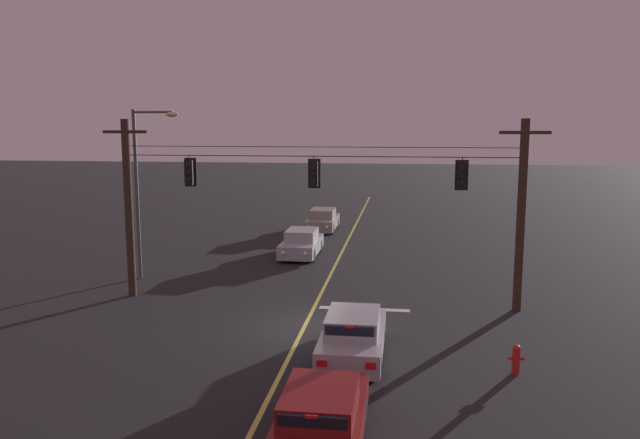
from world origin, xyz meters
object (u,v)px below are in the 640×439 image
traffic_light_centre (462,175)px  car_waiting_second_near (320,420)px  car_waiting_near_lane (353,336)px  car_oncoming_lead (301,243)px  traffic_light_left_inner (314,174)px  traffic_light_leftmost (189,172)px  car_oncoming_trailing (323,220)px  fire_hydrant (516,359)px  street_lamp_corner (143,178)px

traffic_light_centre → car_waiting_second_near: (-3.74, -10.87, -4.39)m
traffic_light_centre → car_waiting_near_lane: (-3.50, -5.49, -4.39)m
car_oncoming_lead → traffic_light_left_inner: bearing=-77.3°
traffic_light_left_inner → traffic_light_centre: size_ratio=1.00×
car_waiting_near_lane → traffic_light_leftmost: bearing=141.4°
traffic_light_leftmost → car_waiting_near_lane: size_ratio=0.28×
car_oncoming_trailing → car_waiting_second_near: same height
traffic_light_centre → car_oncoming_trailing: 18.75m
traffic_light_left_inner → traffic_light_leftmost: bearing=180.0°
fire_hydrant → traffic_light_left_inner: bearing=137.1°
car_oncoming_lead → car_oncoming_trailing: bearing=89.7°
traffic_light_left_inner → traffic_light_centre: 5.48m
traffic_light_centre → car_oncoming_trailing: bearing=113.9°
car_waiting_second_near → fire_hydrant: (4.84, 4.74, -0.21)m
car_oncoming_lead → street_lamp_corner: 9.26m
car_oncoming_trailing → fire_hydrant: (8.47, -22.80, -0.21)m
traffic_light_leftmost → street_lamp_corner: size_ratio=0.16×
traffic_light_left_inner → car_waiting_second_near: bearing=-80.9°
traffic_light_left_inner → car_oncoming_trailing: size_ratio=0.28×
fire_hydrant → car_waiting_second_near: bearing=-135.6°
traffic_light_left_inner → car_waiting_near_lane: bearing=-70.1°
traffic_light_leftmost → fire_hydrant: 13.80m
traffic_light_centre → car_waiting_near_lane: 7.85m
street_lamp_corner → car_oncoming_trailing: bearing=66.1°
traffic_light_left_inner → car_waiting_second_near: traffic_light_left_inner is taller
car_waiting_near_lane → street_lamp_corner: bearing=140.3°
car_waiting_near_lane → street_lamp_corner: size_ratio=0.58×
fire_hydrant → street_lamp_corner: bearing=148.5°
car_oncoming_trailing → fire_hydrant: 24.33m
traffic_light_leftmost → car_waiting_second_near: size_ratio=0.28×
car_oncoming_trailing → street_lamp_corner: (-6.13, -13.86, 3.91)m
car_waiting_near_lane → fire_hydrant: size_ratio=5.15×
car_waiting_second_near → car_oncoming_trailing: bearing=97.5°
car_oncoming_lead → fire_hydrant: bearing=-59.9°
traffic_light_centre → car_waiting_near_lane: bearing=-122.6°
car_waiting_near_lane → fire_hydrant: 4.65m
traffic_light_leftmost → car_waiting_second_near: traffic_light_leftmost is taller
car_oncoming_lead → fire_hydrant: 17.01m
car_waiting_near_lane → street_lamp_corner: (-10.00, 8.31, 3.91)m
traffic_light_left_inner → traffic_light_centre: bearing=0.0°
car_oncoming_lead → traffic_light_leftmost: bearing=-109.0°
car_waiting_second_near → fire_hydrant: car_waiting_second_near is taller
car_oncoming_trailing → street_lamp_corner: size_ratio=0.59×
traffic_light_centre → traffic_light_left_inner: bearing=180.0°
car_oncoming_lead → traffic_light_centre: bearing=-49.2°
traffic_light_centre → car_waiting_second_near: bearing=-109.0°
car_waiting_near_lane → car_oncoming_lead: (-3.92, 14.09, -0.00)m
fire_hydrant → traffic_light_centre: bearing=100.2°
traffic_light_leftmost → car_waiting_near_lane: 9.83m
car_oncoming_trailing → traffic_light_left_inner: bearing=-83.5°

